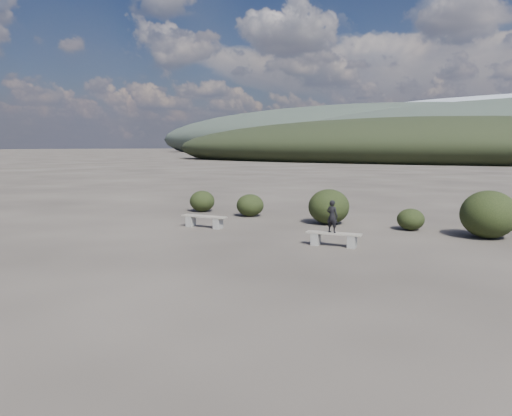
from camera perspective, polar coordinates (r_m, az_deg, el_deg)
The scene contains 9 objects.
ground at distance 12.13m, azimuth -7.37°, elevation -7.01°, with size 1200.00×1200.00×0.00m, color #322C26.
bench_left at distance 18.24m, azimuth -5.95°, elevation -1.42°, with size 1.77×0.60×0.43m.
bench_right at distance 14.92m, azimuth 8.85°, elevation -3.41°, with size 1.68×0.64×0.41m.
seated_person at distance 14.83m, azimuth 8.70°, elevation -0.94°, with size 0.35×0.23×0.97m, color black.
shrub_a at distance 21.06m, azimuth -0.68°, elevation 0.32°, with size 1.15×1.15×0.94m, color black.
shrub_b at distance 19.14m, azimuth 8.32°, elevation 0.16°, with size 1.55×1.55×1.33m, color black.
shrub_c at distance 18.42m, azimuth 17.26°, elevation -1.25°, with size 0.95×0.95×0.76m, color black.
shrub_d at distance 17.66m, azimuth 25.05°, elevation -0.66°, with size 1.76×1.76×1.54m, color black.
shrub_f at distance 22.73m, azimuth -6.17°, elevation 0.78°, with size 1.13×1.13×0.95m, color black.
Camera 1 is at (7.81, -8.81, 2.93)m, focal length 35.00 mm.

